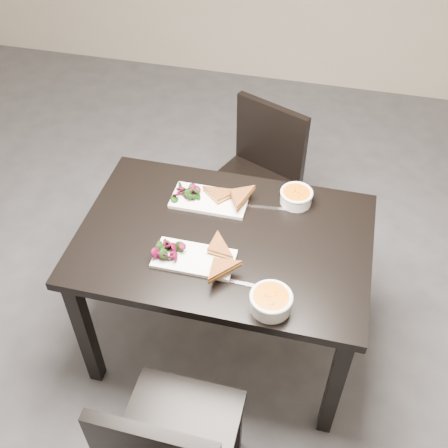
% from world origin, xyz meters
% --- Properties ---
extents(ground, '(5.00, 5.00, 0.00)m').
position_xyz_m(ground, '(0.00, 0.00, 0.00)').
color(ground, '#47474C').
rests_on(ground, ground).
extents(table, '(1.20, 0.80, 0.75)m').
position_xyz_m(table, '(0.33, -0.08, 0.65)').
color(table, black).
rests_on(table, ground).
extents(chair_near, '(0.43, 0.43, 0.85)m').
position_xyz_m(chair_near, '(0.33, -0.86, 0.48)').
color(chair_near, black).
rests_on(chair_near, ground).
extents(chair_far, '(0.55, 0.55, 0.85)m').
position_xyz_m(chair_far, '(0.34, 0.67, 0.48)').
color(chair_far, black).
rests_on(chair_far, ground).
extents(plate_near, '(0.32, 0.16, 0.02)m').
position_xyz_m(plate_near, '(0.25, -0.23, 0.76)').
color(plate_near, white).
rests_on(plate_near, table).
extents(sandwich_near, '(0.17, 0.14, 0.05)m').
position_xyz_m(sandwich_near, '(0.31, -0.22, 0.79)').
color(sandwich_near, '#9A5320').
rests_on(sandwich_near, plate_near).
extents(salad_near, '(0.10, 0.09, 0.04)m').
position_xyz_m(salad_near, '(0.15, -0.23, 0.79)').
color(salad_near, black).
rests_on(salad_near, plate_near).
extents(soup_bowl_near, '(0.16, 0.16, 0.07)m').
position_xyz_m(soup_bowl_near, '(0.58, -0.39, 0.79)').
color(soup_bowl_near, white).
rests_on(soup_bowl_near, table).
extents(cutlery_near, '(0.18, 0.02, 0.00)m').
position_xyz_m(cutlery_near, '(0.47, -0.31, 0.75)').
color(cutlery_near, silver).
rests_on(cutlery_near, table).
extents(plate_far, '(0.33, 0.16, 0.02)m').
position_xyz_m(plate_far, '(0.22, 0.11, 0.76)').
color(plate_far, white).
rests_on(plate_far, table).
extents(sandwich_far, '(0.20, 0.21, 0.05)m').
position_xyz_m(sandwich_far, '(0.29, 0.09, 0.79)').
color(sandwich_far, '#9A5320').
rests_on(sandwich_far, plate_far).
extents(salad_far, '(0.10, 0.09, 0.05)m').
position_xyz_m(salad_far, '(0.12, 0.11, 0.79)').
color(salad_far, black).
rests_on(salad_far, plate_far).
extents(soup_bowl_far, '(0.14, 0.14, 0.06)m').
position_xyz_m(soup_bowl_far, '(0.59, 0.19, 0.79)').
color(soup_bowl_far, white).
rests_on(soup_bowl_far, table).
extents(cutlery_far, '(0.18, 0.03, 0.00)m').
position_xyz_m(cutlery_far, '(0.47, 0.13, 0.75)').
color(cutlery_far, silver).
rests_on(cutlery_far, table).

